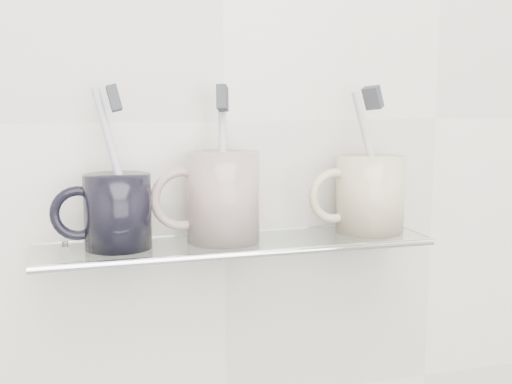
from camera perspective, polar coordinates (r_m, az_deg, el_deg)
name	(u,v)px	position (r m, az deg, el deg)	size (l,w,h in m)	color
wall_back	(224,121)	(0.86, -2.87, 6.31)	(2.50, 2.50, 0.00)	silver
shelf_glass	(236,244)	(0.82, -1.78, -4.65)	(0.50, 0.12, 0.01)	silver
shelf_rail	(248,254)	(0.77, -0.73, -5.57)	(0.01, 0.01, 0.50)	silver
bracket_left	(66,255)	(0.85, -16.57, -5.39)	(0.02, 0.02, 0.03)	silver
bracket_right	(369,235)	(0.94, 10.01, -3.77)	(0.02, 0.02, 0.03)	silver
mug_left	(118,211)	(0.79, -12.18, -1.69)	(0.08, 0.08, 0.09)	black
mug_left_handle	(78,213)	(0.79, -15.54, -1.84)	(0.07, 0.07, 0.01)	black
toothbrush_left	(116,166)	(0.79, -12.31, 2.31)	(0.01, 0.01, 0.19)	#B6B4D5
bristles_left	(114,98)	(0.78, -12.51, 8.15)	(0.01, 0.02, 0.03)	#303338
mug_center	(223,197)	(0.81, -2.94, -0.45)	(0.09, 0.09, 0.11)	silver
mug_center_handle	(182,199)	(0.80, -6.56, -0.62)	(0.08, 0.08, 0.01)	silver
toothbrush_center	(223,162)	(0.81, -2.96, 2.65)	(0.01, 0.01, 0.19)	#B1B1B1
bristles_center	(222,98)	(0.80, -3.01, 8.35)	(0.01, 0.02, 0.03)	#303338
mug_right	(370,194)	(0.88, 10.11, -0.19)	(0.09, 0.09, 0.10)	beige
mug_right_handle	(335,196)	(0.86, 7.01, -0.34)	(0.07, 0.07, 0.01)	beige
toothbrush_right	(371,158)	(0.88, 10.20, 3.01)	(0.01, 0.01, 0.19)	silver
bristles_right	(373,98)	(0.87, 10.34, 8.25)	(0.01, 0.02, 0.03)	#303338
chrome_cap	(375,225)	(0.89, 10.53, -2.92)	(0.04, 0.04, 0.02)	silver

